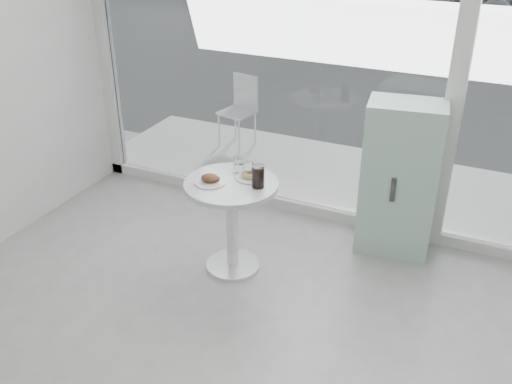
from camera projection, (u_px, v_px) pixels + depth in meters
The scene contains 11 objects.
storefront at pixel (356, 34), 4.53m from camera, with size 5.00×0.14×3.00m.
main_table at pixel (232, 208), 4.40m from camera, with size 0.72×0.72×0.77m.
patio_deck at pixel (357, 181), 5.98m from camera, with size 5.60×1.60×0.05m, color silver.
street at pixel (479, 2), 15.78m from camera, with size 40.00×24.00×0.00m, color #3E3E3E.
mint_cabinet at pixel (399, 179), 4.62m from camera, with size 0.65×0.48×1.30m.
patio_chair at pixel (241, 106), 6.60m from camera, with size 0.42×0.42×0.82m.
plate_fritter at pixel (211, 180), 4.27m from camera, with size 0.24×0.24×0.07m.
plate_donut at pixel (250, 176), 4.35m from camera, with size 0.22×0.22×0.05m.
water_tumbler_a at pixel (238, 166), 4.43m from camera, with size 0.07×0.07×0.12m.
water_tumbler_b at pixel (249, 170), 4.36m from camera, with size 0.08×0.08×0.13m.
cola_glass at pixel (258, 177), 4.19m from camera, with size 0.09×0.09×0.18m.
Camera 1 is at (1.28, -1.50, 2.71)m, focal length 40.00 mm.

